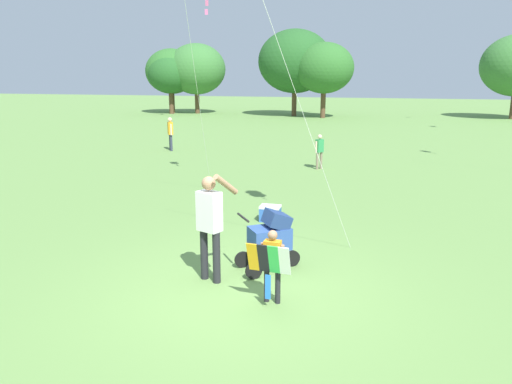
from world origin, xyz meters
The scene contains 8 objects.
ground_plane centered at (0.00, 0.00, 0.00)m, with size 120.00×120.00×0.00m, color #668E47.
treeline_distant centered at (1.43, 31.09, 3.61)m, with size 38.24×6.69×6.33m.
child_with_butterfly_kite centered at (0.52, -0.30, 0.65)m, with size 0.62×0.37×1.08m.
person_adult_flyer centered at (-0.58, 0.24, 1.01)m, with size 0.65×0.50×1.76m.
stroller centered at (0.24, 0.90, 0.61)m, with size 1.05×0.89×1.03m.
person_red_shirt centered at (-0.07, 9.97, 0.70)m, with size 0.28×0.31×1.18m.
person_sitting_far centered at (-6.63, 12.56, 0.82)m, with size 0.32×0.39×1.39m.
cooler_box centered at (-0.37, 3.63, 0.18)m, with size 0.45×0.33×0.35m.
Camera 1 is at (1.89, -6.67, 3.21)m, focal length 34.76 mm.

